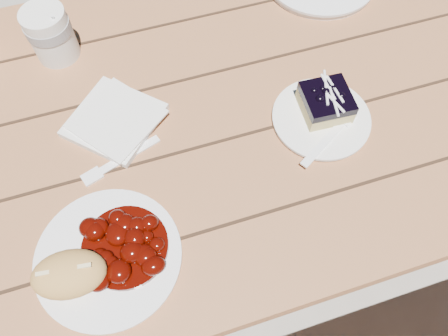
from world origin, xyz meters
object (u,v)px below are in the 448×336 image
object	(u,v)px
bread_roll	(69,274)
coffee_cup	(51,34)
dessert_plate	(321,119)
blueberry_cake	(326,102)
picnic_table	(164,163)
main_plate	(109,258)

from	to	relation	value
bread_roll	coffee_cup	bearing A→B (deg)	85.67
dessert_plate	coffee_cup	distance (m)	0.56
bread_roll	blueberry_cake	size ratio (longest dim) A/B	1.24
bread_roll	dessert_plate	distance (m)	0.52
picnic_table	bread_roll	xyz separation A→B (m)	(-0.18, -0.26, 0.21)
picnic_table	main_plate	size ratio (longest dim) A/B	8.75
main_plate	blueberry_cake	world-z (taller)	blueberry_cake
main_plate	picnic_table	bearing A→B (deg)	61.51
picnic_table	main_plate	bearing A→B (deg)	-118.49
dessert_plate	blueberry_cake	distance (m)	0.03
main_plate	coffee_cup	distance (m)	0.47
picnic_table	dessert_plate	bearing A→B (deg)	-17.03
main_plate	dessert_plate	world-z (taller)	main_plate
picnic_table	coffee_cup	size ratio (longest dim) A/B	18.47
bread_roll	dessert_plate	world-z (taller)	bread_roll
picnic_table	blueberry_cake	size ratio (longest dim) A/B	22.04
main_plate	bread_roll	xyz separation A→B (m)	(-0.05, -0.02, 0.04)
main_plate	blueberry_cake	distance (m)	0.47
blueberry_cake	main_plate	bearing A→B (deg)	-156.53
bread_roll	dessert_plate	xyz separation A→B (m)	(0.49, 0.17, -0.04)
dessert_plate	blueberry_cake	world-z (taller)	blueberry_cake
blueberry_cake	dessert_plate	bearing A→B (deg)	-120.13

